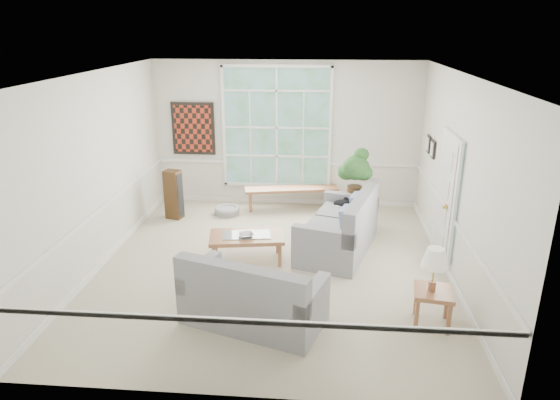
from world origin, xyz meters
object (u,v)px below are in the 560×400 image
Objects in this scene: loveseat_right at (338,221)px; end_table at (349,212)px; loveseat_front at (254,288)px; coffee_table at (247,248)px; side_table at (432,307)px.

end_table is at bearing 93.80° from loveseat_right.
loveseat_front is 3.65m from end_table.
loveseat_right is at bearing 10.70° from coffee_table.
coffee_table is at bearing 119.76° from loveseat_front.
loveseat_front is at bearing -177.14° from side_table.
loveseat_front is 1.47× the size of coffee_table.
loveseat_front reaches higher than side_table.
coffee_table is 3.10m from side_table.
loveseat_front is 2.30m from side_table.
side_table is at bearing 21.35° from loveseat_front.
loveseat_right is 1.14m from end_table.
side_table reaches higher than coffee_table.
loveseat_right is at bearing -102.70° from end_table.
end_table is 3.38m from side_table.
loveseat_front is at bearing -99.89° from loveseat_right.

